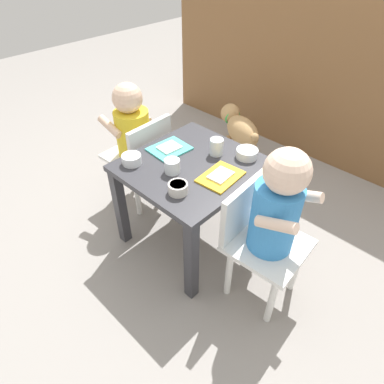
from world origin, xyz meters
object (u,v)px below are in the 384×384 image
(cereal_bowl_left_side, at_px, (178,188))
(seated_child_left, at_px, (134,132))
(veggie_bowl_near, at_px, (247,153))
(dining_table, at_px, (192,179))
(water_cup_right, at_px, (172,167))
(food_tray_left, at_px, (169,148))
(water_cup_left, at_px, (216,148))
(cereal_bowl_right_side, at_px, (132,159))
(seated_child_right, at_px, (273,213))
(food_tray_right, at_px, (221,176))
(dog, at_px, (240,129))

(cereal_bowl_left_side, bearing_deg, seated_child_left, 159.38)
(veggie_bowl_near, bearing_deg, dining_table, -124.23)
(water_cup_right, relative_size, veggie_bowl_near, 0.69)
(food_tray_left, distance_m, water_cup_left, 0.21)
(food_tray_left, bearing_deg, cereal_bowl_right_side, -100.71)
(seated_child_right, bearing_deg, veggie_bowl_near, 141.25)
(food_tray_left, xyz_separation_m, water_cup_right, (0.13, -0.11, 0.02))
(water_cup_left, bearing_deg, food_tray_right, -43.39)
(dog, distance_m, food_tray_right, 0.88)
(water_cup_left, relative_size, cereal_bowl_right_side, 0.89)
(seated_child_right, bearing_deg, seated_child_left, 176.86)
(seated_child_left, distance_m, cereal_bowl_right_side, 0.31)
(seated_child_left, xyz_separation_m, water_cup_right, (0.40, -0.12, 0.05))
(dog, distance_m, cereal_bowl_right_side, 0.95)
(water_cup_left, xyz_separation_m, cereal_bowl_left_side, (0.07, -0.30, -0.01))
(seated_child_right, relative_size, veggie_bowl_near, 7.60)
(seated_child_right, relative_size, food_tray_left, 4.02)
(cereal_bowl_left_side, bearing_deg, dining_table, 118.44)
(food_tray_left, xyz_separation_m, cereal_bowl_left_side, (0.25, -0.18, 0.02))
(dining_table, relative_size, food_tray_right, 2.89)
(seated_child_right, relative_size, water_cup_right, 11.09)
(dining_table, distance_m, veggie_bowl_near, 0.27)
(dog, relative_size, food_tray_right, 2.09)
(dining_table, bearing_deg, water_cup_right, -100.21)
(dining_table, height_order, cereal_bowl_left_side, cereal_bowl_left_side)
(seated_child_left, height_order, food_tray_right, seated_child_left)
(water_cup_left, xyz_separation_m, veggie_bowl_near, (0.11, 0.07, -0.01))
(cereal_bowl_left_side, xyz_separation_m, veggie_bowl_near, (0.04, 0.38, -0.00))
(water_cup_right, bearing_deg, cereal_bowl_left_side, -34.28)
(water_cup_left, xyz_separation_m, cereal_bowl_right_side, (-0.21, -0.30, -0.01))
(dining_table, bearing_deg, seated_child_left, 177.38)
(food_tray_left, relative_size, veggie_bowl_near, 1.89)
(dining_table, bearing_deg, dog, 111.00)
(dog, relative_size, veggie_bowl_near, 4.18)
(seated_child_left, bearing_deg, seated_child_right, -3.14)
(seated_child_right, bearing_deg, cereal_bowl_right_side, -166.32)
(water_cup_right, distance_m, veggie_bowl_near, 0.34)
(water_cup_right, relative_size, cereal_bowl_right_side, 0.78)
(food_tray_right, distance_m, water_cup_right, 0.20)
(dining_table, distance_m, cereal_bowl_left_side, 0.23)
(dining_table, bearing_deg, cereal_bowl_right_side, -136.69)
(water_cup_left, bearing_deg, cereal_bowl_left_side, -77.01)
(food_tray_right, bearing_deg, water_cup_right, -147.44)
(food_tray_right, xyz_separation_m, veggie_bowl_near, (-0.01, 0.19, 0.02))
(food_tray_left, bearing_deg, water_cup_right, -38.95)
(dog, bearing_deg, water_cup_left, -63.12)
(water_cup_right, xyz_separation_m, veggie_bowl_near, (0.16, 0.30, -0.00))
(dog, height_order, water_cup_right, water_cup_right)
(seated_child_right, xyz_separation_m, veggie_bowl_near, (-0.29, 0.23, 0.01))
(food_tray_left, height_order, food_tray_right, same)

